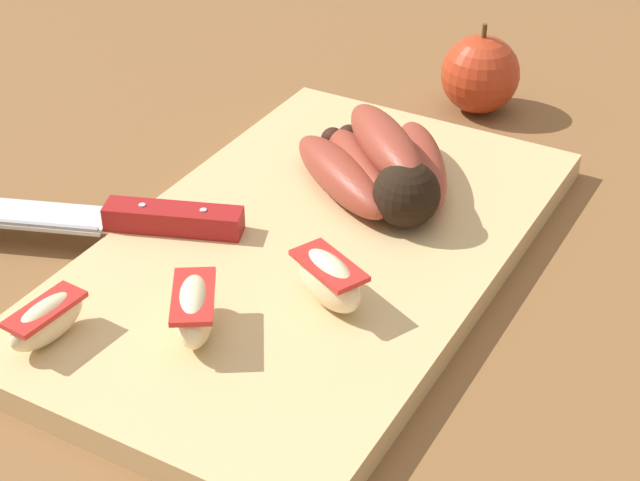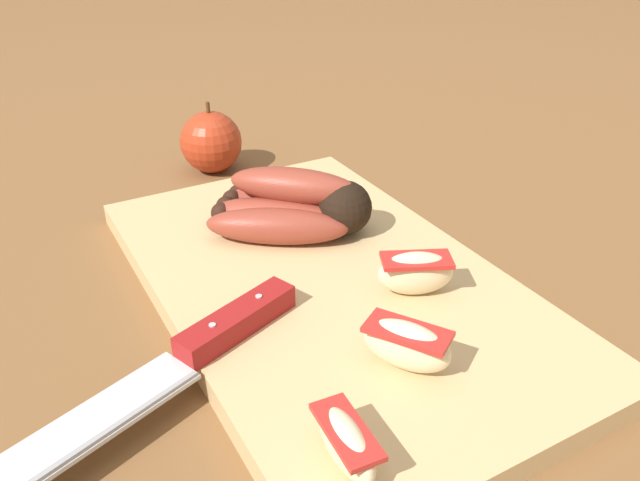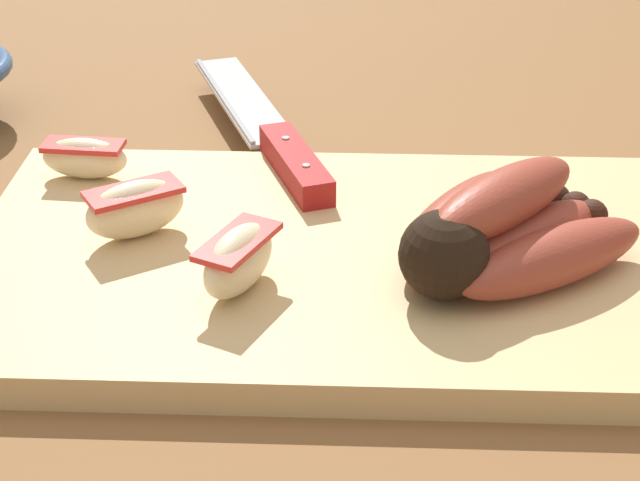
# 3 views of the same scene
# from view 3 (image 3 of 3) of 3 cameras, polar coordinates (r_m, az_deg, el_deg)

# --- Properties ---
(ground_plane) EXTENTS (6.00, 6.00, 0.00)m
(ground_plane) POSITION_cam_3_polar(r_m,az_deg,el_deg) (0.61, 2.70, -2.05)
(ground_plane) COLOR brown
(cutting_board) EXTENTS (0.44, 0.26, 0.02)m
(cutting_board) POSITION_cam_3_polar(r_m,az_deg,el_deg) (0.60, 1.18, -1.43)
(cutting_board) COLOR tan
(cutting_board) RESTS_ON ground_plane
(banana_bunch) EXTENTS (0.16, 0.16, 0.06)m
(banana_bunch) POSITION_cam_3_polar(r_m,az_deg,el_deg) (0.58, 9.95, 0.49)
(banana_bunch) COLOR black
(banana_bunch) RESTS_ON cutting_board
(chefs_knife) EXTENTS (0.13, 0.27, 0.02)m
(chefs_knife) POSITION_cam_3_polar(r_m,az_deg,el_deg) (0.72, -2.54, 5.67)
(chefs_knife) COLOR silver
(chefs_knife) RESTS_ON cutting_board
(apple_wedge_near) EXTENTS (0.06, 0.05, 0.04)m
(apple_wedge_near) POSITION_cam_3_polar(r_m,az_deg,el_deg) (0.61, -10.27, 1.82)
(apple_wedge_near) COLOR beige
(apple_wedge_near) RESTS_ON cutting_board
(apple_wedge_middle) EXTENTS (0.06, 0.03, 0.03)m
(apple_wedge_middle) POSITION_cam_3_polar(r_m,az_deg,el_deg) (0.69, -13.01, 4.57)
(apple_wedge_middle) COLOR beige
(apple_wedge_middle) RESTS_ON cutting_board
(apple_wedge_far) EXTENTS (0.05, 0.06, 0.04)m
(apple_wedge_far) POSITION_cam_3_polar(r_m,az_deg,el_deg) (0.55, -4.58, -1.03)
(apple_wedge_far) COLOR beige
(apple_wedge_far) RESTS_ON cutting_board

